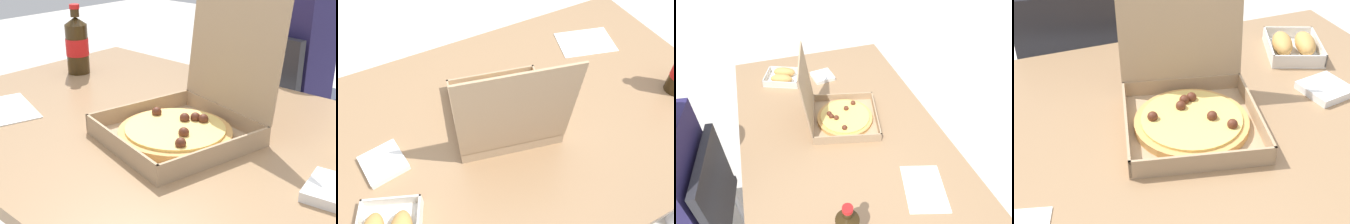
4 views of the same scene
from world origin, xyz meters
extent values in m
cube|color=#997551|center=(0.00, 0.00, 0.69)|extent=(1.39, 0.89, 0.03)
cylinder|color=#B7B7BC|center=(0.63, 0.38, 0.34)|extent=(0.05, 0.05, 0.67)
cube|color=#232328|center=(-0.10, 0.75, 0.43)|extent=(0.45, 0.45, 0.04)
cube|color=#232328|center=(-0.12, 0.56, 0.64)|extent=(0.36, 0.08, 0.38)
cylinder|color=#B2B2B7|center=(0.09, 0.89, 0.21)|extent=(0.03, 0.03, 0.43)
cylinder|color=#B2B2B7|center=(-0.25, 0.94, 0.21)|extent=(0.03, 0.03, 0.43)
cylinder|color=#B2B2B7|center=(0.05, 0.56, 0.21)|extent=(0.03, 0.03, 0.43)
cylinder|color=#B2B2B7|center=(-0.29, 0.60, 0.21)|extent=(0.03, 0.03, 0.43)
cylinder|color=#333847|center=(0.01, 0.88, 0.23)|extent=(0.09, 0.09, 0.45)
cylinder|color=#333847|center=(-0.17, 0.91, 0.23)|extent=(0.09, 0.09, 0.45)
cube|color=#333847|center=(0.00, 0.83, 0.50)|extent=(0.15, 0.31, 0.10)
cube|color=#333847|center=(-0.18, 0.86, 0.50)|extent=(0.15, 0.31, 0.10)
cube|color=#231E4C|center=(-0.11, 0.69, 0.76)|extent=(0.38, 0.22, 0.42)
cube|color=tan|center=(0.04, -0.04, 0.71)|extent=(0.36, 0.36, 0.01)
cube|color=tan|center=(0.01, -0.18, 0.73)|extent=(0.29, 0.07, 0.04)
cube|color=tan|center=(-0.10, -0.01, 0.73)|extent=(0.07, 0.29, 0.04)
cube|color=tan|center=(0.18, -0.07, 0.73)|extent=(0.07, 0.29, 0.04)
cube|color=tan|center=(0.07, 0.10, 0.73)|extent=(0.29, 0.07, 0.04)
cube|color=tan|center=(0.08, 0.12, 0.90)|extent=(0.30, 0.11, 0.30)
cylinder|color=tan|center=(0.04, -0.04, 0.72)|extent=(0.26, 0.26, 0.02)
cylinder|color=#EAC666|center=(0.04, -0.04, 0.73)|extent=(0.23, 0.23, 0.01)
sphere|color=#562819|center=(0.03, 0.01, 0.74)|extent=(0.02, 0.02, 0.02)
sphere|color=#562819|center=(0.08, -0.06, 0.74)|extent=(0.02, 0.02, 0.02)
sphere|color=#562819|center=(0.11, -0.10, 0.74)|extent=(0.02, 0.02, 0.02)
sphere|color=#562819|center=(-0.04, -0.01, 0.74)|extent=(0.02, 0.02, 0.02)
sphere|color=#562819|center=(0.05, 0.03, 0.74)|extent=(0.02, 0.02, 0.02)
sphere|color=#562819|center=(0.07, 0.03, 0.74)|extent=(0.02, 0.02, 0.02)
cube|color=white|center=(0.46, 0.19, 0.71)|extent=(0.21, 0.23, 0.00)
cube|color=silver|center=(0.42, 0.11, 0.73)|extent=(0.14, 0.06, 0.03)
cube|color=silver|center=(0.49, 0.28, 0.73)|extent=(0.14, 0.06, 0.03)
cube|color=silver|center=(0.39, 0.22, 0.73)|extent=(0.08, 0.18, 0.03)
cube|color=silver|center=(0.52, 0.16, 0.73)|extent=(0.08, 0.18, 0.03)
ellipsoid|color=tan|center=(0.43, 0.20, 0.73)|extent=(0.10, 0.13, 0.05)
ellipsoid|color=tan|center=(0.49, 0.18, 0.73)|extent=(0.10, 0.13, 0.05)
cube|color=white|center=(0.41, -0.02, 0.71)|extent=(0.13, 0.13, 0.02)
camera|label=1|loc=(0.65, -0.75, 1.16)|focal=48.45mm
camera|label=2|loc=(0.34, 0.57, 1.51)|focal=35.56mm
camera|label=3|loc=(-0.94, 0.27, 1.66)|focal=31.50mm
camera|label=4|loc=(-0.28, -0.80, 1.33)|focal=48.40mm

